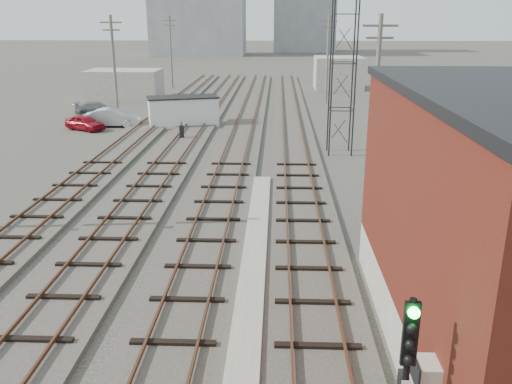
# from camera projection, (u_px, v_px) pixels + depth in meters

# --- Properties ---
(ground) EXTENTS (320.00, 320.00, 0.00)m
(ground) POSITION_uv_depth(u_px,v_px,m) (266.00, 99.00, 60.81)
(ground) COLOR #282621
(ground) RESTS_ON ground
(track_right) EXTENTS (3.20, 90.00, 0.39)m
(track_right) POSITION_uv_depth(u_px,v_px,m) (293.00, 139.00, 40.72)
(track_right) COLOR #332D28
(track_right) RESTS_ON ground
(track_mid_right) EXTENTS (3.20, 90.00, 0.39)m
(track_mid_right) POSITION_uv_depth(u_px,v_px,m) (240.00, 138.00, 40.87)
(track_mid_right) COLOR #332D28
(track_mid_right) RESTS_ON ground
(track_mid_left) EXTENTS (3.20, 90.00, 0.39)m
(track_mid_left) POSITION_uv_depth(u_px,v_px,m) (188.00, 138.00, 41.03)
(track_mid_left) COLOR #332D28
(track_mid_left) RESTS_ON ground
(track_left) EXTENTS (3.20, 90.00, 0.39)m
(track_left) POSITION_uv_depth(u_px,v_px,m) (135.00, 137.00, 41.18)
(track_left) COLOR #332D28
(track_left) RESTS_ON ground
(platform_curb) EXTENTS (0.90, 28.00, 0.26)m
(platform_curb) POSITION_uv_depth(u_px,v_px,m) (249.00, 307.00, 17.02)
(platform_curb) COLOR gray
(platform_curb) RESTS_ON ground
(lattice_tower) EXTENTS (1.60, 1.60, 15.00)m
(lattice_tower) POSITION_uv_depth(u_px,v_px,m) (344.00, 39.00, 34.52)
(lattice_tower) COLOR black
(lattice_tower) RESTS_ON ground
(utility_pole_left_b) EXTENTS (1.80, 0.24, 9.00)m
(utility_pole_left_b) POSITION_uv_depth(u_px,v_px,m) (114.00, 67.00, 45.56)
(utility_pole_left_b) COLOR #595147
(utility_pole_left_b) RESTS_ON ground
(utility_pole_left_c) EXTENTS (1.80, 0.24, 9.00)m
(utility_pole_left_c) POSITION_uv_depth(u_px,v_px,m) (171.00, 50.00, 69.32)
(utility_pole_left_c) COLOR #595147
(utility_pole_left_c) RESTS_ON ground
(utility_pole_right_a) EXTENTS (1.80, 0.24, 9.00)m
(utility_pole_right_a) POSITION_uv_depth(u_px,v_px,m) (376.00, 97.00, 28.66)
(utility_pole_right_a) COLOR #595147
(utility_pole_right_a) RESTS_ON ground
(utility_pole_right_b) EXTENTS (1.80, 0.24, 9.00)m
(utility_pole_right_b) POSITION_uv_depth(u_px,v_px,m) (328.00, 57.00, 57.18)
(utility_pole_right_b) COLOR #595147
(utility_pole_right_b) RESTS_ON ground
(apartment_right) EXTENTS (16.00, 12.00, 26.00)m
(apartment_right) POSITION_uv_depth(u_px,v_px,m) (305.00, 0.00, 142.05)
(apartment_right) COLOR gray
(apartment_right) RESTS_ON ground
(shed_left) EXTENTS (8.00, 5.00, 3.20)m
(shed_left) POSITION_uv_depth(u_px,v_px,m) (124.00, 84.00, 60.94)
(shed_left) COLOR gray
(shed_left) RESTS_ON ground
(shed_right) EXTENTS (6.00, 6.00, 4.00)m
(shed_right) POSITION_uv_depth(u_px,v_px,m) (338.00, 73.00, 69.35)
(shed_right) COLOR gray
(shed_right) RESTS_ON ground
(signal_mast) EXTENTS (0.40, 0.42, 4.20)m
(signal_mast) POSITION_uv_depth(u_px,v_px,m) (405.00, 383.00, 9.81)
(signal_mast) COLOR gray
(signal_mast) RESTS_ON ground
(switch_stand) EXTENTS (0.39, 0.39, 1.30)m
(switch_stand) POSITION_uv_depth(u_px,v_px,m) (182.00, 132.00, 40.58)
(switch_stand) COLOR black
(switch_stand) RESTS_ON ground
(site_trailer) EXTENTS (6.38, 4.13, 2.48)m
(site_trailer) POSITION_uv_depth(u_px,v_px,m) (183.00, 111.00, 45.74)
(site_trailer) COLOR silver
(site_trailer) RESTS_ON ground
(car_red) EXTENTS (3.84, 3.00, 1.22)m
(car_red) POSITION_uv_depth(u_px,v_px,m) (85.00, 123.00, 44.11)
(car_red) COLOR maroon
(car_red) RESTS_ON ground
(car_silver) EXTENTS (4.71, 1.79, 1.53)m
(car_silver) POSITION_uv_depth(u_px,v_px,m) (113.00, 117.00, 45.56)
(car_silver) COLOR #A6AAAD
(car_silver) RESTS_ON ground
(car_grey) EXTENTS (4.17, 2.02, 1.17)m
(car_grey) POSITION_uv_depth(u_px,v_px,m) (97.00, 108.00, 51.18)
(car_grey) COLOR slate
(car_grey) RESTS_ON ground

